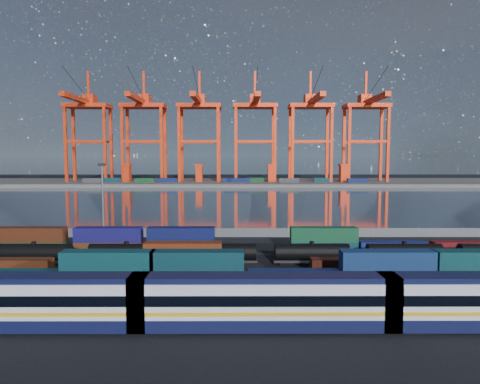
{
  "coord_description": "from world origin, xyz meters",
  "views": [
    {
      "loc": [
        -0.29,
        -66.83,
        18.23
      ],
      "look_at": [
        0.0,
        30.0,
        10.0
      ],
      "focal_mm": 32.0,
      "sensor_mm": 36.0,
      "label": 1
    }
  ],
  "objects": [
    {
      "name": "container_row_north",
      "position": [
        -13.99,
        10.02,
        2.25
      ],
      "size": [
        141.65,
        2.47,
        5.26
      ],
      "color": "#102451",
      "rests_on": "ground"
    },
    {
      "name": "ground",
      "position": [
        0.0,
        0.0,
        0.0
      ],
      "size": [
        700.0,
        700.0,
        0.0
      ],
      "primitive_type": "plane",
      "color": "black",
      "rests_on": "ground"
    },
    {
      "name": "passenger_train",
      "position": [
        2.33,
        -23.49,
        2.97
      ],
      "size": [
        79.9,
        3.45,
        5.91
      ],
      "color": "silver",
      "rests_on": "ground"
    },
    {
      "name": "yard_light_mast",
      "position": [
        -30.0,
        26.0,
        9.3
      ],
      "size": [
        1.6,
        0.4,
        16.6
      ],
      "color": "slate",
      "rests_on": "ground"
    },
    {
      "name": "waterfront_fence",
      "position": [
        -0.0,
        28.0,
        1.0
      ],
      "size": [
        160.12,
        0.12,
        2.2
      ],
      "color": "#595B5E",
      "rests_on": "ground"
    },
    {
      "name": "far_quay",
      "position": [
        0.0,
        210.0,
        1.0
      ],
      "size": [
        700.0,
        70.0,
        2.0
      ],
      "primitive_type": "cube",
      "color": "#514F4C",
      "rests_on": "ground"
    },
    {
      "name": "gantry_cranes",
      "position": [
        -7.5,
        203.11,
        43.64
      ],
      "size": [
        202.38,
        52.57,
        71.19
      ],
      "color": "red",
      "rests_on": "ground"
    },
    {
      "name": "quay_containers",
      "position": [
        -11.0,
        195.46,
        3.3
      ],
      "size": [
        172.58,
        10.99,
        2.6
      ],
      "color": "navy",
      "rests_on": "far_quay"
    },
    {
      "name": "tanker_string",
      "position": [
        11.94,
        3.59,
        1.97
      ],
      "size": [
        136.8,
        2.75,
        3.93
      ],
      "color": "black",
      "rests_on": "ground"
    },
    {
      "name": "distant_mountains",
      "position": [
        63.02,
        1600.0,
        220.29
      ],
      "size": [
        2470.0,
        1100.0,
        520.0
      ],
      "color": "#1E2630",
      "rests_on": "ground"
    },
    {
      "name": "container_row_south",
      "position": [
        -3.79,
        -10.01,
        2.38
      ],
      "size": [
        127.65,
        2.55,
        5.44
      ],
      "color": "#383A3C",
      "rests_on": "ground"
    },
    {
      "name": "container_row_mid",
      "position": [
        5.12,
        -2.62,
        1.53
      ],
      "size": [
        140.6,
        2.39,
        5.1
      ],
      "color": "#383A3C",
      "rests_on": "ground"
    },
    {
      "name": "straddle_carriers",
      "position": [
        -2.5,
        200.0,
        7.82
      ],
      "size": [
        140.0,
        7.0,
        11.1
      ],
      "color": "red",
      "rests_on": "far_quay"
    },
    {
      "name": "harbor_water",
      "position": [
        0.0,
        105.0,
        0.01
      ],
      "size": [
        700.0,
        700.0,
        0.0
      ],
      "primitive_type": "plane",
      "color": "#2F3744",
      "rests_on": "ground"
    }
  ]
}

